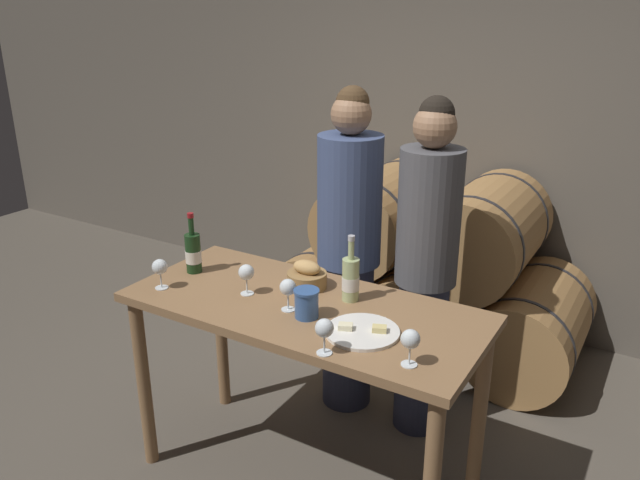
# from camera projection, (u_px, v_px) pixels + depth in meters

# --- Properties ---
(ground_plane) EXTENTS (10.00, 10.00, 0.00)m
(ground_plane) POSITION_uv_depth(u_px,v_px,m) (305.00, 477.00, 3.02)
(ground_plane) COLOR #564F44
(stone_wall_back) EXTENTS (10.00, 0.12, 3.20)m
(stone_wall_back) POSITION_uv_depth(u_px,v_px,m) (471.00, 93.00, 4.14)
(stone_wall_back) COLOR #60594F
(stone_wall_back) RESTS_ON ground_plane
(barrel_stack) EXTENTS (1.98, 0.92, 1.17)m
(barrel_stack) POSITION_uv_depth(u_px,v_px,m) (429.00, 272.00, 4.05)
(barrel_stack) COLOR #A87A47
(barrel_stack) RESTS_ON ground_plane
(tasting_table) EXTENTS (1.58, 0.70, 0.93)m
(tasting_table) POSITION_uv_depth(u_px,v_px,m) (304.00, 332.00, 2.74)
(tasting_table) COLOR olive
(tasting_table) RESTS_ON ground_plane
(person_left) EXTENTS (0.34, 0.34, 1.78)m
(person_left) POSITION_uv_depth(u_px,v_px,m) (349.00, 252.00, 3.31)
(person_left) COLOR #2D334C
(person_left) RESTS_ON ground_plane
(person_right) EXTENTS (0.31, 0.31, 1.76)m
(person_right) POSITION_uv_depth(u_px,v_px,m) (426.00, 269.00, 3.10)
(person_right) COLOR #2D334C
(person_right) RESTS_ON ground_plane
(wine_bottle_red) EXTENTS (0.08, 0.08, 0.30)m
(wine_bottle_red) POSITION_uv_depth(u_px,v_px,m) (193.00, 252.00, 2.99)
(wine_bottle_red) COLOR #193819
(wine_bottle_red) RESTS_ON tasting_table
(wine_bottle_white) EXTENTS (0.08, 0.08, 0.30)m
(wine_bottle_white) POSITION_uv_depth(u_px,v_px,m) (351.00, 279.00, 2.69)
(wine_bottle_white) COLOR #ADBC7F
(wine_bottle_white) RESTS_ON tasting_table
(blue_crock) EXTENTS (0.11, 0.11, 0.12)m
(blue_crock) POSITION_uv_depth(u_px,v_px,m) (307.00, 302.00, 2.55)
(blue_crock) COLOR #335693
(blue_crock) RESTS_ON tasting_table
(bread_basket) EXTENTS (0.18, 0.18, 0.13)m
(bread_basket) POSITION_uv_depth(u_px,v_px,m) (307.00, 277.00, 2.84)
(bread_basket) COLOR olive
(bread_basket) RESTS_ON tasting_table
(cheese_plate) EXTENTS (0.30, 0.30, 0.04)m
(cheese_plate) POSITION_uv_depth(u_px,v_px,m) (362.00, 331.00, 2.44)
(cheese_plate) COLOR white
(cheese_plate) RESTS_ON tasting_table
(wine_glass_far_left) EXTENTS (0.07, 0.07, 0.14)m
(wine_glass_far_left) POSITION_uv_depth(u_px,v_px,m) (160.00, 268.00, 2.81)
(wine_glass_far_left) COLOR white
(wine_glass_far_left) RESTS_ON tasting_table
(wine_glass_left) EXTENTS (0.07, 0.07, 0.14)m
(wine_glass_left) POSITION_uv_depth(u_px,v_px,m) (246.00, 273.00, 2.75)
(wine_glass_left) COLOR white
(wine_glass_left) RESTS_ON tasting_table
(wine_glass_center) EXTENTS (0.07, 0.07, 0.14)m
(wine_glass_center) POSITION_uv_depth(u_px,v_px,m) (288.00, 288.00, 2.60)
(wine_glass_center) COLOR white
(wine_glass_center) RESTS_ON tasting_table
(wine_glass_right) EXTENTS (0.07, 0.07, 0.14)m
(wine_glass_right) POSITION_uv_depth(u_px,v_px,m) (324.00, 329.00, 2.27)
(wine_glass_right) COLOR white
(wine_glass_right) RESTS_ON tasting_table
(wine_glass_far_right) EXTENTS (0.07, 0.07, 0.14)m
(wine_glass_far_right) POSITION_uv_depth(u_px,v_px,m) (410.00, 340.00, 2.19)
(wine_glass_far_right) COLOR white
(wine_glass_far_right) RESTS_ON tasting_table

